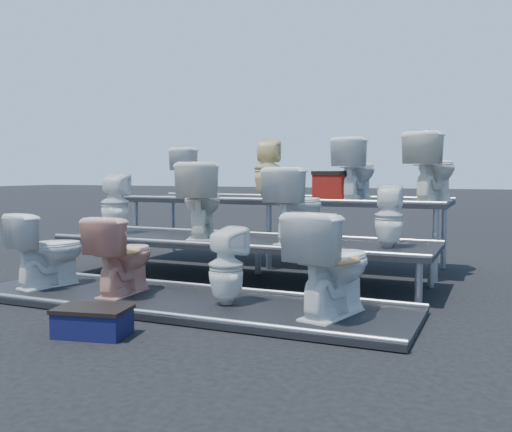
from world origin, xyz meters
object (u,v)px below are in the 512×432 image
at_px(toilet_6, 297,205).
at_px(toilet_3, 332,263).
at_px(toilet_0, 48,249).
at_px(toilet_11, 432,168).
at_px(red_crate, 333,187).
at_px(toilet_5, 200,200).
at_px(toilet_2, 226,266).
at_px(step_stool, 93,324).
at_px(toilet_4, 115,203).
at_px(toilet_9, 267,169).
at_px(toilet_1, 122,255).
at_px(toilet_8, 191,173).
at_px(toilet_7, 389,216).
at_px(toilet_10, 356,170).

bearing_deg(toilet_6, toilet_3, 127.09).
height_order(toilet_3, toilet_6, toilet_6).
relative_size(toilet_0, toilet_11, 0.92).
bearing_deg(red_crate, toilet_5, -123.06).
relative_size(toilet_2, toilet_5, 0.79).
distance_m(toilet_0, toilet_6, 2.58).
distance_m(toilet_3, toilet_6, 1.55).
distance_m(toilet_0, toilet_11, 4.37).
height_order(toilet_3, step_stool, toilet_3).
relative_size(toilet_4, toilet_11, 0.91).
bearing_deg(toilet_2, toilet_5, -38.65).
xyz_separation_m(toilet_5, toilet_11, (2.38, 1.30, 0.37)).
height_order(toilet_5, step_stool, toilet_5).
relative_size(toilet_9, step_stool, 1.52).
distance_m(toilet_1, toilet_8, 2.82).
bearing_deg(toilet_5, toilet_8, -78.20).
bearing_deg(toilet_2, toilet_4, -16.47).
height_order(toilet_6, toilet_9, toilet_9).
bearing_deg(toilet_8, step_stool, 101.05).
distance_m(toilet_0, red_crate, 3.51).
xyz_separation_m(toilet_3, toilet_4, (-3.11, 1.30, 0.35)).
bearing_deg(toilet_11, toilet_5, 43.59).
bearing_deg(step_stool, toilet_3, 24.06).
distance_m(toilet_2, toilet_7, 1.78).
distance_m(toilet_3, toilet_11, 2.75).
xyz_separation_m(toilet_0, toilet_3, (2.94, 0.00, 0.05)).
relative_size(toilet_0, toilet_5, 0.87).
bearing_deg(toilet_1, toilet_7, -152.62).
distance_m(toilet_3, toilet_5, 2.35).
height_order(toilet_8, toilet_9, toilet_9).
xyz_separation_m(toilet_10, red_crate, (-0.31, 0.08, -0.22)).
relative_size(toilet_0, toilet_4, 1.01).
bearing_deg(toilet_7, toilet_4, -7.31).
relative_size(toilet_5, step_stool, 1.66).
height_order(toilet_1, toilet_11, toilet_11).
relative_size(toilet_5, toilet_6, 1.07).
relative_size(toilet_3, toilet_4, 1.14).
height_order(toilet_7, toilet_11, toilet_11).
relative_size(toilet_2, toilet_8, 0.99).
xyz_separation_m(toilet_7, toilet_8, (-3.00, 1.30, 0.43)).
xyz_separation_m(toilet_6, toilet_8, (-2.04, 1.30, 0.34)).
bearing_deg(toilet_7, red_crate, -62.50).
relative_size(toilet_9, toilet_10, 1.03).
bearing_deg(toilet_5, toilet_6, 157.76).
distance_m(toilet_10, red_crate, 0.39).
height_order(toilet_1, step_stool, toilet_1).
bearing_deg(toilet_11, toilet_2, 76.49).
height_order(toilet_10, toilet_11, toilet_11).
bearing_deg(toilet_6, toilet_2, 88.69).
distance_m(toilet_3, toilet_4, 3.38).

